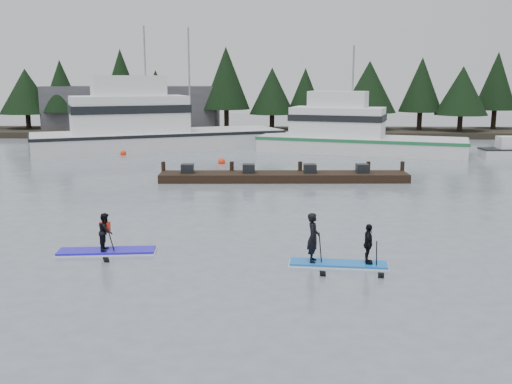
{
  "coord_description": "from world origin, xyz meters",
  "views": [
    {
      "loc": [
        0.53,
        -17.32,
        5.73
      ],
      "look_at": [
        0.0,
        6.0,
        1.1
      ],
      "focal_mm": 40.0,
      "sensor_mm": 36.0,
      "label": 1
    }
  ],
  "objects_px": {
    "floating_dock": "(284,177)",
    "paddleboard_duo": "(338,247)",
    "fishing_boat_medium": "(355,144)",
    "fishing_boat_large": "(152,139)",
    "paddleboard_solo": "(106,240)"
  },
  "relations": [
    {
      "from": "fishing_boat_large",
      "to": "paddleboard_solo",
      "type": "xyz_separation_m",
      "value": [
        4.25,
        -28.78,
        -0.41
      ]
    },
    {
      "from": "floating_dock",
      "to": "paddleboard_duo",
      "type": "relative_size",
      "value": 4.59
    },
    {
      "from": "paddleboard_duo",
      "to": "fishing_boat_large",
      "type": "bearing_deg",
      "value": 117.22
    },
    {
      "from": "floating_dock",
      "to": "paddleboard_duo",
      "type": "distance_m",
      "value": 15.17
    },
    {
      "from": "fishing_boat_medium",
      "to": "paddleboard_solo",
      "type": "height_order",
      "value": "fishing_boat_medium"
    },
    {
      "from": "fishing_boat_medium",
      "to": "paddleboard_duo",
      "type": "xyz_separation_m",
      "value": [
        -4.68,
        -28.23,
        -0.07
      ]
    },
    {
      "from": "floating_dock",
      "to": "paddleboard_duo",
      "type": "bearing_deg",
      "value": -86.62
    },
    {
      "from": "fishing_boat_large",
      "to": "fishing_boat_medium",
      "type": "bearing_deg",
      "value": -28.57
    },
    {
      "from": "fishing_boat_medium",
      "to": "floating_dock",
      "type": "relative_size",
      "value": 1.18
    },
    {
      "from": "fishing_boat_large",
      "to": "fishing_boat_medium",
      "type": "relative_size",
      "value": 1.25
    },
    {
      "from": "fishing_boat_large",
      "to": "fishing_boat_medium",
      "type": "height_order",
      "value": "fishing_boat_large"
    },
    {
      "from": "floating_dock",
      "to": "paddleboard_duo",
      "type": "height_order",
      "value": "paddleboard_duo"
    },
    {
      "from": "fishing_boat_medium",
      "to": "paddleboard_solo",
      "type": "distance_m",
      "value": 29.75
    },
    {
      "from": "fishing_boat_large",
      "to": "floating_dock",
      "type": "bearing_deg",
      "value": -77.33
    },
    {
      "from": "fishing_boat_medium",
      "to": "floating_dock",
      "type": "height_order",
      "value": "fishing_boat_medium"
    }
  ]
}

